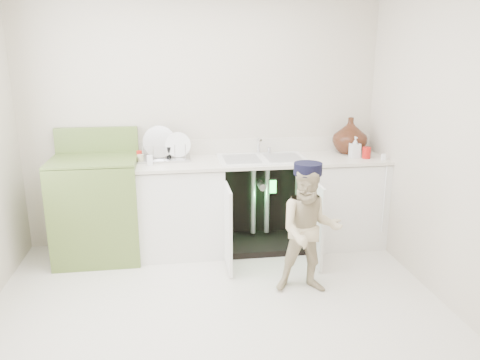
% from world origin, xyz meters
% --- Properties ---
extents(ground, '(3.50, 3.50, 0.00)m').
position_xyz_m(ground, '(0.00, 0.00, 0.00)').
color(ground, beige).
rests_on(ground, ground).
extents(room_shell, '(6.00, 5.50, 1.26)m').
position_xyz_m(room_shell, '(0.00, 0.00, 1.25)').
color(room_shell, beige).
rests_on(room_shell, ground).
extents(counter_run, '(2.44, 1.02, 1.26)m').
position_xyz_m(counter_run, '(0.59, 1.21, 0.48)').
color(counter_run, white).
rests_on(counter_run, ground).
extents(avocado_stove, '(0.78, 0.65, 1.20)m').
position_xyz_m(avocado_stove, '(-1.03, 1.18, 0.50)').
color(avocado_stove, olive).
rests_on(avocado_stove, ground).
extents(repair_worker, '(0.57, 0.86, 1.08)m').
position_xyz_m(repair_worker, '(0.75, 0.24, 0.54)').
color(repair_worker, beige).
rests_on(repair_worker, ground).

